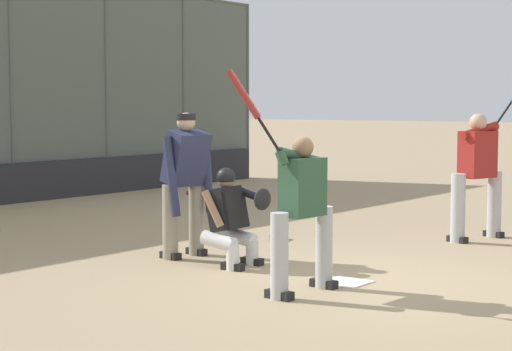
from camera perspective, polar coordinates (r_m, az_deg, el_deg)
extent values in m
plane|color=tan|center=(8.74, 6.02, -7.12)|extent=(160.00, 160.00, 0.00)
cube|color=white|center=(8.74, 6.02, -7.08)|extent=(0.43, 0.43, 0.01)
cylinder|color=#515651|center=(21.09, -0.57, 5.62)|extent=(0.08, 0.08, 4.25)
cylinder|color=#515651|center=(19.35, -4.85, 5.69)|extent=(0.08, 0.08, 4.25)
cylinder|color=#515651|center=(17.74, -9.95, 5.73)|extent=(0.08, 0.08, 4.25)
cylinder|color=#515651|center=(16.29, -16.01, 5.71)|extent=(0.08, 0.08, 4.25)
cylinder|color=#B7B7BC|center=(8.42, 4.56, -4.78)|extent=(0.17, 0.17, 0.81)
cube|color=black|center=(8.49, 4.54, -7.20)|extent=(0.13, 0.29, 0.08)
cylinder|color=#B7B7BC|center=(7.91, 1.57, -5.39)|extent=(0.17, 0.17, 0.81)
cube|color=black|center=(7.98, 1.57, -7.96)|extent=(0.13, 0.29, 0.08)
cube|color=#2D5138|center=(8.08, 3.13, -0.78)|extent=(0.45, 0.28, 0.55)
sphere|color=#936B4C|center=(8.05, 3.14, 1.91)|extent=(0.20, 0.20, 0.20)
cylinder|color=#2D5138|center=(8.07, 2.97, 1.25)|extent=(0.57, 0.18, 0.21)
cylinder|color=#2D5138|center=(7.86, 1.75, 1.16)|extent=(0.12, 0.15, 0.16)
sphere|color=black|center=(7.87, 1.58, 1.59)|extent=(0.04, 0.04, 0.04)
cylinder|color=black|center=(7.88, 0.87, 2.73)|extent=(0.13, 0.21, 0.33)
cylinder|color=maroon|center=(7.91, -0.83, 5.43)|extent=(0.22, 0.32, 0.47)
cylinder|color=silver|center=(9.62, -0.26, -5.15)|extent=(0.14, 0.14, 0.28)
cylinder|color=silver|center=(9.70, -1.16, -4.11)|extent=(0.19, 0.44, 0.22)
cube|color=black|center=(9.64, -0.26, -5.74)|extent=(0.12, 0.27, 0.08)
cylinder|color=silver|center=(9.32, -1.56, -5.48)|extent=(0.14, 0.14, 0.28)
cylinder|color=silver|center=(9.40, -2.48, -4.40)|extent=(0.19, 0.44, 0.22)
cube|color=black|center=(9.34, -1.56, -6.09)|extent=(0.12, 0.27, 0.08)
cube|color=black|center=(9.52, -2.01, -2.22)|extent=(0.43, 0.36, 0.51)
cube|color=black|center=(9.44, -1.34, -2.28)|extent=(0.38, 0.15, 0.42)
sphere|color=#936B4C|center=(9.49, -2.02, -0.30)|extent=(0.19, 0.19, 0.19)
sphere|color=black|center=(9.49, -2.02, -0.10)|extent=(0.21, 0.21, 0.21)
cylinder|color=black|center=(9.50, -0.38, -1.28)|extent=(0.24, 0.50, 0.15)
ellipsoid|color=black|center=(9.31, 0.44, -1.60)|extent=(0.31, 0.12, 0.24)
cylinder|color=#936B4C|center=(9.32, -2.90, -2.23)|extent=(0.11, 0.29, 0.41)
cylinder|color=gray|center=(10.24, -4.00, -2.90)|extent=(0.18, 0.18, 0.87)
cube|color=black|center=(10.30, -3.99, -5.08)|extent=(0.14, 0.29, 0.08)
cylinder|color=gray|center=(9.99, -5.74, -3.10)|extent=(0.18, 0.18, 0.87)
cube|color=black|center=(10.05, -5.72, -5.34)|extent=(0.14, 0.29, 0.08)
cube|color=#282D4C|center=(10.00, -4.67, 1.19)|extent=(0.52, 0.47, 0.66)
sphere|color=tan|center=(9.98, -4.69, 3.58)|extent=(0.22, 0.22, 0.22)
cylinder|color=black|center=(9.98, -4.69, 3.92)|extent=(0.23, 0.23, 0.08)
cylinder|color=#282D4C|center=(10.14, -3.26, 0.11)|extent=(0.17, 0.25, 0.92)
cylinder|color=#282D4C|center=(9.79, -5.65, -0.07)|extent=(0.12, 0.24, 0.92)
cylinder|color=#B7B7BC|center=(11.45, 13.31, -2.13)|extent=(0.19, 0.19, 0.90)
cube|color=black|center=(11.50, 13.28, -4.16)|extent=(0.18, 0.30, 0.08)
cylinder|color=#B7B7BC|center=(12.03, 15.60, -1.85)|extent=(0.19, 0.19, 0.90)
cube|color=black|center=(12.09, 15.56, -3.78)|extent=(0.18, 0.30, 0.08)
cube|color=maroon|center=(11.68, 14.56, 1.38)|extent=(0.54, 0.40, 0.62)
sphere|color=tan|center=(11.67, 14.60, 3.46)|extent=(0.23, 0.23, 0.23)
cylinder|color=maroon|center=(11.66, 14.70, 2.94)|extent=(0.63, 0.31, 0.23)
cylinder|color=maroon|center=(11.89, 15.58, 2.95)|extent=(0.12, 0.16, 0.17)
sphere|color=black|center=(11.88, 15.70, 3.26)|extent=(0.04, 0.04, 0.04)
cylinder|color=black|center=(11.87, 16.17, 3.97)|extent=(0.10, 0.21, 0.31)
sphere|color=black|center=(16.91, -2.15, -1.26)|extent=(0.04, 0.04, 0.04)
cylinder|color=black|center=(16.97, -2.68, -1.23)|extent=(0.13, 0.33, 0.03)
cylinder|color=maroon|center=(17.13, -3.93, -1.19)|extent=(0.21, 0.46, 0.07)
ellipsoid|color=brown|center=(11.40, 1.50, -4.05)|extent=(0.30, 0.19, 0.11)
ellipsoid|color=brown|center=(11.28, 1.61, -4.17)|extent=(0.11, 0.08, 0.09)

